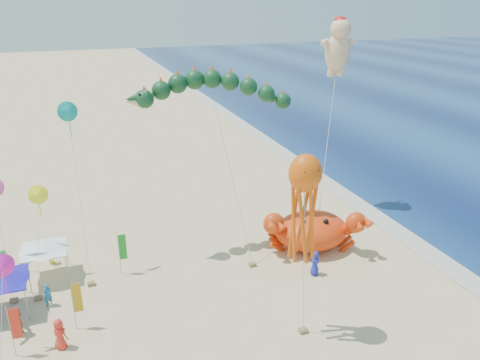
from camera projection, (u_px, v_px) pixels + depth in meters
name	position (u px, v px, depth m)	size (l,w,h in m)	color
ground	(276.00, 271.00, 33.35)	(320.00, 320.00, 0.00)	#D1B784
foam_strip	(414.00, 242.00, 37.18)	(320.00, 320.00, 0.00)	silver
crab_inflatable	(312.00, 230.00, 36.03)	(7.76, 6.32, 3.40)	red
dragon_kite	(212.00, 95.00, 32.64)	(11.77, 5.64, 13.10)	#0E361C
cherub_kite	(338.00, 45.00, 38.97)	(6.18, 7.76, 16.75)	#F5C295
octopus_kite	(304.00, 200.00, 24.42)	(1.78, 1.60, 10.85)	#E1530B
canopy_white	(43.00, 247.00, 31.65)	(3.18, 3.18, 2.71)	gray
feather_flags	(46.00, 291.00, 27.61)	(10.46, 6.37, 3.20)	gray
beachgoers	(64.00, 288.00, 29.85)	(23.07, 10.60, 1.87)	#1B62A0
small_kites	(30.00, 199.00, 28.64)	(6.40, 10.86, 12.05)	#E84DA3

